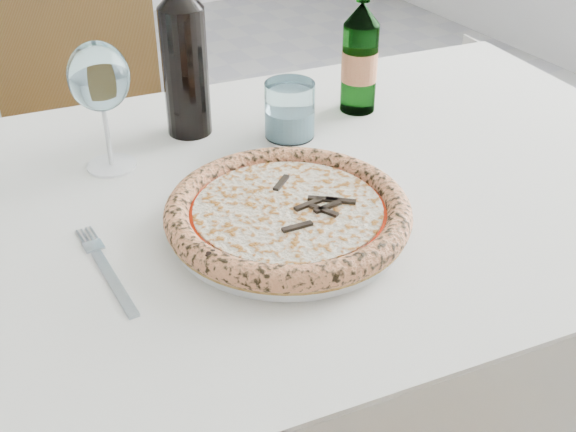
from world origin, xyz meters
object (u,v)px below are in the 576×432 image
wine_glass (99,80)px  tumbler (290,113)px  dining_table (255,249)px  pizza (288,212)px  beer_bottle (360,57)px  chair_far (85,137)px  plate (288,223)px  wine_bottle (185,59)px

wine_glass → tumbler: size_ratio=2.15×
dining_table → pizza: pizza is taller
tumbler → beer_bottle: size_ratio=0.38×
chair_far → beer_bottle: (0.35, -0.58, 0.32)m
dining_table → wine_glass: bearing=130.8°
pizza → beer_bottle: bearing=43.4°
dining_table → wine_glass: size_ratio=7.48×
dining_table → plate: plate is taller
dining_table → chair_far: bearing=95.0°
beer_bottle → wine_bottle: wine_bottle is taller
tumbler → beer_bottle: (0.15, 0.03, 0.06)m
chair_far → pizza: (0.07, -0.85, 0.25)m
pizza → wine_glass: bearing=118.7°
wine_glass → tumbler: wine_glass is taller
pizza → tumbler: size_ratio=3.55×
chair_far → wine_glass: 0.69m
plate → beer_bottle: beer_bottle is taller
chair_far → beer_bottle: 0.75m
wine_glass → beer_bottle: 0.44m
plate → pizza: 0.02m
pizza → tumbler: 0.27m
plate → tumbler: 0.27m
chair_far → pizza: 0.89m
plate → dining_table: bearing=90.0°
chair_far → wine_bottle: bearing=-83.1°
dining_table → wine_glass: wine_glass is taller
tumbler → pizza: bearing=-119.4°
plate → pizza: bearing=-163.8°
tumbler → wine_glass: bearing=172.6°
wine_bottle → chair_far: bearing=96.9°
dining_table → plate: (0.00, -0.10, 0.10)m
tumbler → beer_bottle: bearing=12.1°
plate → wine_bottle: wine_bottle is taller
plate → tumbler: (0.13, 0.24, 0.03)m
dining_table → chair_far: chair_far is taller
dining_table → tumbler: (0.13, 0.14, 0.13)m
wine_glass → wine_bottle: 0.16m
chair_far → beer_bottle: beer_bottle is taller
tumbler → wine_bottle: (-0.14, 0.09, 0.09)m
plate → wine_bottle: (-0.00, 0.33, 0.12)m
plate → wine_glass: (-0.15, 0.27, 0.13)m
pizza → tumbler: bearing=60.6°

